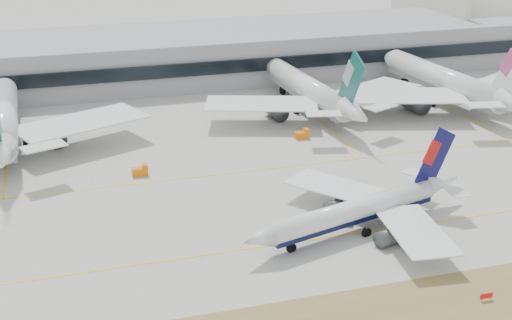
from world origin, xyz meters
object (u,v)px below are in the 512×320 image
object	(u,v)px
widebody_cathay	(311,92)
widebody_china_air	(448,83)
taxiing_airliner	(362,210)
widebody_eva	(4,122)
terminal	(156,57)

from	to	relation	value
widebody_cathay	widebody_china_air	world-z (taller)	widebody_china_air
taxiing_airliner	widebody_cathay	xyz separation A→B (m)	(16.27, 70.08, 2.10)
widebody_china_air	widebody_cathay	bearing A→B (deg)	77.25
taxiing_airliner	widebody_cathay	bearing A→B (deg)	-118.72
widebody_cathay	widebody_china_air	distance (m)	40.97
widebody_eva	terminal	size ratio (longest dim) A/B	0.25
terminal	widebody_eva	bearing A→B (deg)	-130.84
widebody_cathay	widebody_china_air	size ratio (longest dim) A/B	0.93
widebody_eva	widebody_cathay	bearing A→B (deg)	-87.82
widebody_cathay	taxiing_airliner	bearing A→B (deg)	162.58
widebody_eva	widebody_cathay	xyz separation A→B (m)	(81.80, 4.60, -0.44)
widebody_eva	terminal	bearing A→B (deg)	-41.88
taxiing_airliner	widebody_china_air	distance (m)	86.77
terminal	widebody_cathay	bearing A→B (deg)	-53.53
widebody_cathay	widebody_china_air	xyz separation A→B (m)	(40.70, -4.68, 0.48)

